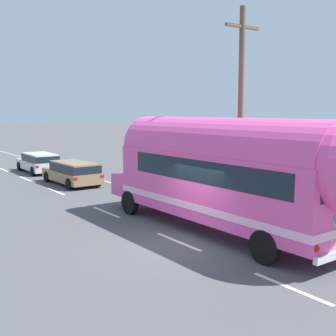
# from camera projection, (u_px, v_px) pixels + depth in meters

# --- Properties ---
(ground_plane) EXTENTS (300.00, 300.00, 0.00)m
(ground_plane) POSITION_uv_depth(u_px,v_px,m) (182.00, 244.00, 14.19)
(ground_plane) COLOR #4C4C4F
(lane_markings) EXTENTS (3.91, 80.00, 0.01)m
(lane_markings) POSITION_uv_depth(u_px,v_px,m) (91.00, 184.00, 25.84)
(lane_markings) COLOR silver
(lane_markings) RESTS_ON ground
(utility_pole) EXTENTS (1.80, 0.24, 8.50)m
(utility_pole) POSITION_uv_depth(u_px,v_px,m) (241.00, 109.00, 17.63)
(utility_pole) COLOR brown
(utility_pole) RESTS_ON ground
(painted_bus) EXTENTS (2.70, 11.97, 4.12)m
(painted_bus) POSITION_uv_depth(u_px,v_px,m) (228.00, 170.00, 14.89)
(painted_bus) COLOR #EA4C9E
(painted_bus) RESTS_ON ground
(car_lead) EXTENTS (2.09, 4.76, 1.37)m
(car_lead) POSITION_uv_depth(u_px,v_px,m) (73.00, 171.00, 25.41)
(car_lead) COLOR olive
(car_lead) RESTS_ON ground
(car_second) EXTENTS (2.04, 4.71, 1.37)m
(car_second) POSITION_uv_depth(u_px,v_px,m) (39.00, 161.00, 30.50)
(car_second) COLOR silver
(car_second) RESTS_ON ground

